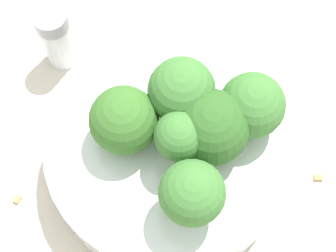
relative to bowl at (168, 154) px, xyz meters
The scene contains 12 objects.
ground_plane 0.03m from the bowl, ahead, with size 3.00×3.00×0.00m, color beige.
bowl is the anchor object (origin of this frame).
broccoli_floret_0 0.06m from the bowl, 128.38° to the right, with size 0.06×0.06×0.06m.
broccoli_floret_1 0.08m from the bowl, 159.52° to the left, with size 0.05×0.05×0.06m.
broccoli_floret_2 0.07m from the bowl, 59.37° to the right, with size 0.05×0.05×0.06m.
broccoli_floret_3 0.06m from the bowl, behind, with size 0.04×0.04×0.06m.
broccoli_floret_4 0.09m from the bowl, 112.36° to the right, with size 0.05×0.05×0.06m.
broccoli_floret_5 0.06m from the bowl, 41.80° to the left, with size 0.05×0.05×0.06m.
pepper_shaker 0.15m from the bowl, ahead, with size 0.03×0.03×0.07m.
almond_crumb_0 0.13m from the bowl, 133.58° to the right, with size 0.01×0.01×0.01m, color #AD7F4C.
almond_crumb_1 0.13m from the bowl, 66.27° to the left, with size 0.01×0.00×0.01m, color #AD7F4C.
almond_crumb_2 0.13m from the bowl, 41.37° to the right, with size 0.01×0.00×0.01m, color olive.
Camera 1 is at (-0.13, 0.10, 0.46)m, focal length 60.00 mm.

